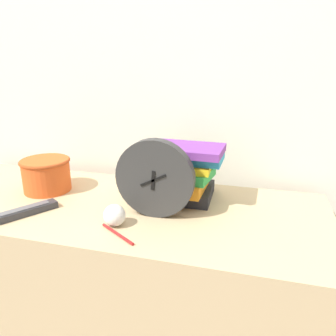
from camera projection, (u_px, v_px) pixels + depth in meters
The scene contains 8 objects.
wall_back at pixel (143, 45), 1.19m from camera, with size 6.00×0.04×2.40m.
desk at pixel (118, 297), 1.15m from camera, with size 1.33×0.52×0.72m.
desk_clock at pixel (155, 179), 0.92m from camera, with size 0.23×0.04×0.23m.
book_stack at pixel (179, 173), 1.05m from camera, with size 0.27×0.20×0.18m.
basket at pixel (46, 173), 1.13m from camera, with size 0.17×0.17×0.11m.
tv_remote at pixel (25, 211), 0.96m from camera, with size 0.13×0.18×0.02m.
crumpled_paper_ball at pixel (114, 215), 0.89m from camera, with size 0.06×0.06×0.06m.
pen at pixel (117, 234), 0.85m from camera, with size 0.12×0.08×0.01m.
Camera 1 is at (0.42, -0.61, 1.15)m, focal length 35.00 mm.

